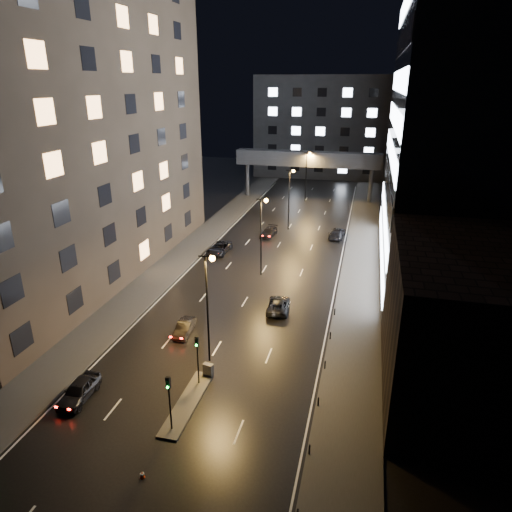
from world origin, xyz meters
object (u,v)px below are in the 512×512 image
at_px(car_away_a, 79,390).
at_px(car_away_d, 269,232).
at_px(utility_cabinet, 208,370).
at_px(car_toward_a, 278,305).
at_px(car_away_c, 219,248).
at_px(car_toward_b, 337,233).
at_px(car_away_b, 184,328).

bearing_deg(car_away_a, car_away_d, 79.60).
relative_size(car_away_a, utility_cabinet, 4.14).
height_order(car_toward_a, utility_cabinet, car_toward_a).
xyz_separation_m(car_away_c, car_away_d, (5.32, 9.32, -0.07)).
bearing_deg(car_away_d, car_away_c, -113.81).
xyz_separation_m(car_toward_a, utility_cabinet, (-3.42, -13.20, 0.01)).
distance_m(car_toward_a, car_toward_b, 27.10).
relative_size(car_away_a, car_toward_b, 0.84).
xyz_separation_m(car_away_c, utility_cabinet, (8.43, -28.59, -0.06)).
height_order(car_away_a, utility_cabinet, car_away_a).
relative_size(car_toward_a, car_toward_b, 0.91).
xyz_separation_m(car_away_b, car_away_d, (1.56, 31.74, 0.04)).
height_order(car_away_b, car_away_d, car_away_d).
bearing_deg(car_away_a, car_toward_b, 67.07).
distance_m(car_away_a, utility_cabinet, 10.26).
xyz_separation_m(car_away_d, car_toward_b, (10.80, 2.05, 0.09)).
height_order(car_toward_a, car_toward_b, car_toward_b).
relative_size(car_away_a, car_away_b, 1.16).
bearing_deg(car_away_c, car_away_b, -76.60).
xyz_separation_m(car_away_d, car_toward_a, (6.53, -24.71, -0.00)).
bearing_deg(utility_cabinet, car_away_b, 138.38).
bearing_deg(car_away_a, car_toward_a, 53.43).
distance_m(car_toward_a, utility_cabinet, 13.63).
height_order(car_away_d, car_toward_a, car_away_d).
relative_size(car_away_a, car_away_d, 0.96).
bearing_deg(utility_cabinet, car_toward_b, 90.36).
bearing_deg(car_toward_b, utility_cabinet, 85.58).
height_order(car_away_d, car_toward_b, car_toward_b).
distance_m(car_away_b, car_away_d, 31.78).
bearing_deg(car_away_b, car_toward_a, 37.14).
xyz_separation_m(car_away_b, car_toward_b, (12.36, 33.79, 0.14)).
distance_m(car_away_c, car_toward_b, 19.72).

